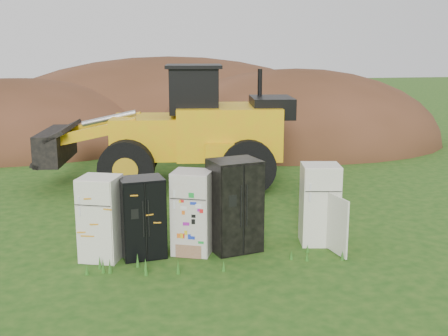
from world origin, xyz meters
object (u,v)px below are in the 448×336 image
Objects in this scene: fridge_leftmost at (101,218)px; fridge_black_side at (142,217)px; fridge_open_door at (320,204)px; fridge_dark_mid at (235,205)px; fridge_sticker at (193,212)px; wheel_loader at (164,126)px.

fridge_black_side is (0.84, -0.02, -0.03)m from fridge_leftmost.
fridge_black_side is 3.89m from fridge_open_door.
fridge_leftmost is 0.84m from fridge_black_side.
fridge_open_door is at bearing -7.29° from fridge_black_side.
fridge_dark_mid reaches higher than fridge_leftmost.
fridge_leftmost reaches higher than fridge_black_side.
fridge_dark_mid is at bearing 21.77° from fridge_sticker.
fridge_leftmost is 2.80m from fridge_dark_mid.
fridge_dark_mid is (2.79, 0.01, 0.12)m from fridge_leftmost.
fridge_leftmost is 4.73m from fridge_open_door.
fridge_leftmost is at bearing -98.93° from wheel_loader.
fridge_sticker is 0.90× the size of fridge_dark_mid.
fridge_open_door reaches higher than fridge_leftmost.
fridge_open_door reaches higher than fridge_sticker.
fridge_sticker is 2.84m from fridge_open_door.
fridge_open_door is at bearing 23.18° from fridge_sticker.
fridge_leftmost is 1.03× the size of fridge_black_side.
fridge_dark_mid is at bearing -167.51° from fridge_open_door.
fridge_sticker is at bearing 166.09° from fridge_dark_mid.
fridge_sticker reaches higher than fridge_black_side.
fridge_black_side is 0.95× the size of fridge_sticker.
fridge_dark_mid is at bearing -7.86° from fridge_black_side.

